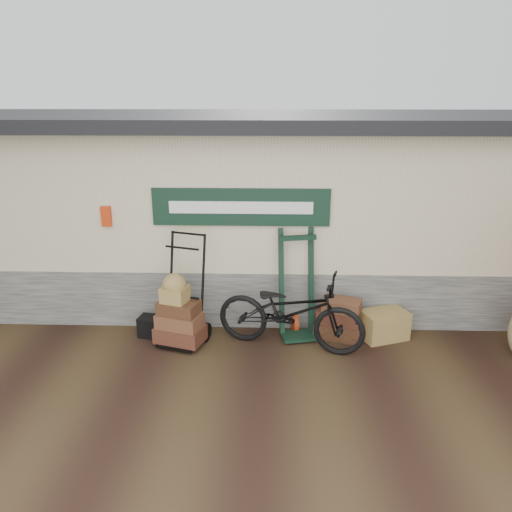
{
  "coord_description": "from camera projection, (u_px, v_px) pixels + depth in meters",
  "views": [
    {
      "loc": [
        0.15,
        -6.15,
        3.56
      ],
      "look_at": [
        -0.08,
        0.9,
        1.22
      ],
      "focal_mm": 35.0,
      "sensor_mm": 36.0,
      "label": 1
    }
  ],
  "objects": [
    {
      "name": "black_trunk",
      "position": [
        150.0,
        326.0,
        7.59
      ],
      "size": [
        0.36,
        0.33,
        0.31
      ],
      "primitive_type": "cube",
      "rotation": [
        0.0,
        0.0,
        -0.2
      ],
      "color": "black",
      "rests_on": "ground"
    },
    {
      "name": "wicker_hamper",
      "position": [
        384.0,
        325.0,
        7.51
      ],
      "size": [
        0.77,
        0.64,
        0.43
      ],
      "primitive_type": "cube",
      "rotation": [
        0.0,
        0.0,
        0.36
      ],
      "color": "olive",
      "rests_on": "ground"
    },
    {
      "name": "ground",
      "position": [
        259.0,
        359.0,
        6.96
      ],
      "size": [
        80.0,
        80.0,
        0.0
      ],
      "primitive_type": "plane",
      "color": "black",
      "rests_on": "ground"
    },
    {
      "name": "bicycle",
      "position": [
        290.0,
        307.0,
        7.11
      ],
      "size": [
        1.29,
        2.28,
        1.25
      ],
      "primitive_type": "imported",
      "rotation": [
        0.0,
        0.0,
        1.3
      ],
      "color": "black",
      "rests_on": "ground"
    },
    {
      "name": "porter_trolley",
      "position": [
        184.0,
        289.0,
        7.26
      ],
      "size": [
        0.98,
        0.84,
        1.66
      ],
      "primitive_type": null,
      "rotation": [
        0.0,
        0.0,
        -0.3
      ],
      "color": "black",
      "rests_on": "ground"
    },
    {
      "name": "suitcase_stack",
      "position": [
        339.0,
        318.0,
        7.53
      ],
      "size": [
        0.79,
        0.63,
        0.61
      ],
      "primitive_type": null,
      "rotation": [
        0.0,
        0.0,
        -0.32
      ],
      "color": "#3A1D12",
      "rests_on": "ground"
    },
    {
      "name": "green_barrow",
      "position": [
        297.0,
        284.0,
        7.42
      ],
      "size": [
        0.69,
        0.62,
        1.65
      ],
      "primitive_type": null,
      "rotation": [
        0.0,
        0.0,
        0.21
      ],
      "color": "black",
      "rests_on": "ground"
    },
    {
      "name": "station_building",
      "position": [
        263.0,
        204.0,
        9.05
      ],
      "size": [
        14.4,
        4.1,
        3.2
      ],
      "color": "#4C4C47",
      "rests_on": "ground"
    }
  ]
}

